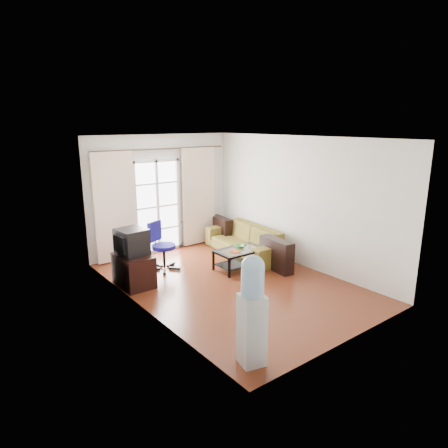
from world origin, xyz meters
The scene contains 20 objects.
floor centered at (0.00, 0.00, 0.00)m, with size 5.20×5.20×0.00m, color brown.
ceiling centered at (0.00, 0.00, 2.70)m, with size 5.20×5.20×0.00m, color white.
wall_back centered at (0.00, 2.60, 1.35)m, with size 3.60×0.02×2.70m, color white.
wall_front centered at (0.00, -2.60, 1.35)m, with size 3.60×0.02×2.70m, color white.
wall_left centered at (-1.80, 0.00, 1.35)m, with size 0.02×5.20×2.70m, color white.
wall_right centered at (1.80, 0.00, 1.35)m, with size 0.02×5.20×2.70m, color white.
french_door centered at (-0.15, 2.54, 1.07)m, with size 1.16×0.06×2.15m.
curtain_rod centered at (0.00, 2.50, 2.38)m, with size 0.04×0.04×3.30m, color #4C3F2D.
curtain_left centered at (-1.20, 2.48, 1.20)m, with size 0.90×0.07×2.35m, color beige.
curtain_right centered at (0.95, 2.48, 1.20)m, with size 0.90×0.07×2.35m, color beige.
radiator centered at (0.80, 2.50, 0.33)m, with size 0.64×0.12×0.64m, color #949497.
sofa centered at (1.31, 1.14, 0.33)m, with size 1.13×2.34×0.66m, color olive.
coffee_table centered at (0.62, 0.49, 0.27)m, with size 1.04×0.60×0.42m.
bowl centered at (0.69, 0.59, 0.45)m, with size 0.24×0.24×0.05m, color green.
book centered at (0.35, 0.39, 0.43)m, with size 0.20×0.24×0.02m, color #A21814.
remote centered at (0.83, 0.62, 0.43)m, with size 0.14×0.04×0.02m, color black.
tv_stand centered at (-1.50, 1.02, 0.30)m, with size 0.54×0.81×0.59m, color black.
crt_tv centered at (-1.50, 1.08, 0.83)m, with size 0.58×0.58×0.48m.
task_chair centered at (-0.66, 1.44, 0.29)m, with size 0.90×0.90×1.00m.
water_cooler centered at (-1.41, -2.19, 0.75)m, with size 0.35×0.35×1.44m.
Camera 1 is at (-4.40, -5.51, 2.96)m, focal length 32.00 mm.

